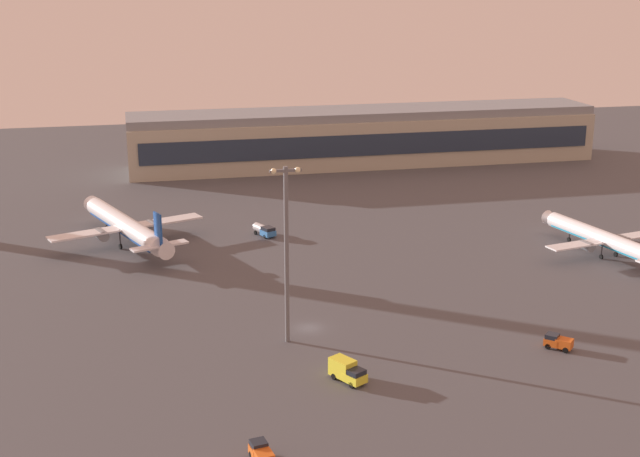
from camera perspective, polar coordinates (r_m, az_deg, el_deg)
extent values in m
plane|color=#4C4C51|center=(140.38, -0.74, -6.60)|extent=(416.00, 416.00, 0.00)
cube|color=#B2AD99|center=(260.93, 2.93, 5.85)|extent=(139.30, 22.00, 14.00)
cube|color=#263347|center=(250.22, 3.62, 5.54)|extent=(133.73, 0.40, 6.16)
cube|color=gray|center=(259.55, 2.96, 7.63)|extent=(139.30, 19.80, 2.40)
cylinder|color=white|center=(184.05, 18.16, -0.62)|extent=(9.44, 30.89, 3.26)
cone|color=white|center=(195.91, 14.96, 0.66)|extent=(3.45, 2.64, 3.10)
cube|color=white|center=(183.50, 18.33, -0.74)|extent=(27.57, 8.92, 0.30)
cylinder|color=slate|center=(180.59, 17.21, -1.11)|extent=(2.47, 3.41, 1.89)
cylinder|color=slate|center=(186.81, 19.39, -0.73)|extent=(2.47, 3.41, 1.89)
cube|color=#1984B2|center=(184.30, 18.14, -0.88)|extent=(8.62, 28.41, 0.31)
cylinder|color=#333338|center=(191.50, 16.16, -0.27)|extent=(0.24, 0.24, 3.04)
cylinder|color=black|center=(191.93, 16.12, -0.70)|extent=(0.53, 0.99, 0.94)
cylinder|color=#333338|center=(181.75, 18.12, -1.33)|extent=(0.24, 0.24, 3.04)
cylinder|color=black|center=(182.20, 18.08, -1.79)|extent=(0.53, 0.99, 0.94)
cylinder|color=#333338|center=(184.25, 19.00, -1.17)|extent=(0.24, 0.24, 3.04)
cylinder|color=black|center=(184.69, 18.95, -1.62)|extent=(0.53, 0.99, 0.94)
cylinder|color=white|center=(186.16, -12.74, 0.23)|extent=(16.81, 36.14, 3.92)
cone|color=white|center=(204.24, -14.74, 1.53)|extent=(4.36, 3.63, 3.73)
cone|color=white|center=(168.29, -10.29, -1.36)|extent=(4.32, 3.95, 3.53)
cube|color=white|center=(185.29, -12.62, 0.09)|extent=(32.36, 15.54, 0.36)
cube|color=white|center=(169.96, -10.56, -1.12)|extent=(11.50, 6.33, 0.36)
cube|color=#19479E|center=(169.32, -10.65, -0.08)|extent=(1.46, 3.20, 6.71)
cylinder|color=slate|center=(183.68, -14.26, -0.40)|extent=(3.44, 4.28, 2.27)
cylinder|color=slate|center=(187.45, -10.99, 0.15)|extent=(3.44, 4.28, 2.27)
cube|color=#19479E|center=(186.46, -12.72, -0.09)|extent=(15.39, 33.23, 0.37)
cylinder|color=#333338|center=(197.45, -13.95, 0.52)|extent=(0.29, 0.29, 3.66)
cylinder|color=black|center=(197.95, -13.91, 0.01)|extent=(0.79, 1.21, 1.14)
cylinder|color=#333338|center=(183.60, -13.08, -0.62)|extent=(0.29, 0.29, 3.66)
cylinder|color=black|center=(184.14, -13.04, -1.16)|extent=(0.79, 1.21, 1.14)
cylinder|color=#333338|center=(185.12, -11.76, -0.39)|extent=(0.29, 0.29, 3.66)
cylinder|color=black|center=(185.65, -11.73, -0.93)|extent=(0.79, 1.21, 1.14)
cube|color=#D85919|center=(137.71, 15.07, -7.22)|extent=(2.90, 2.90, 1.10)
cube|color=#1E232D|center=(137.36, 15.10, -6.88)|extent=(2.61, 2.61, 0.70)
cube|color=#D85919|center=(137.21, 15.84, -7.31)|extent=(3.06, 3.05, 1.40)
cylinder|color=black|center=(137.24, 14.83, -7.54)|extent=(0.86, 0.84, 0.90)
cylinder|color=black|center=(138.75, 15.04, -7.28)|extent=(0.86, 0.84, 0.90)
cylinder|color=black|center=(136.62, 15.92, -7.74)|extent=(0.86, 0.84, 0.90)
cylinder|color=black|center=(138.13, 16.11, -7.48)|extent=(0.86, 0.84, 0.90)
cube|color=#D85919|center=(105.34, -4.07, -14.42)|extent=(2.34, 2.42, 1.10)
cube|color=#1E232D|center=(104.88, -4.08, -14.00)|extent=(2.14, 2.14, 0.70)
cube|color=#D85919|center=(103.73, -3.72, -14.85)|extent=(2.31, 2.70, 1.40)
cylinder|color=black|center=(105.64, -4.56, -14.68)|extent=(0.45, 0.94, 0.90)
cylinder|color=black|center=(106.09, -3.66, -14.51)|extent=(0.45, 0.94, 0.90)
cube|color=#3372BF|center=(187.45, -3.45, -0.29)|extent=(3.43, 3.72, 1.20)
cube|color=#1E232D|center=(187.18, -3.46, -0.01)|extent=(3.10, 3.32, 0.70)
cylinder|color=silver|center=(189.51, -3.91, 0.02)|extent=(3.37, 4.57, 1.80)
cylinder|color=black|center=(187.85, -3.11, -0.43)|extent=(0.65, 0.94, 0.90)
cylinder|color=black|center=(186.74, -3.65, -0.55)|extent=(0.65, 0.94, 0.90)
cylinder|color=black|center=(190.92, -3.76, -0.17)|extent=(0.65, 0.94, 0.90)
cylinder|color=black|center=(189.82, -4.29, -0.28)|extent=(0.65, 0.94, 0.90)
cube|color=yellow|center=(121.86, 2.33, -9.82)|extent=(3.46, 3.58, 1.20)
cube|color=#1E232D|center=(121.44, 2.33, -9.42)|extent=(3.12, 3.20, 0.70)
cube|color=yellow|center=(123.13, 1.50, -9.16)|extent=(3.80, 4.27, 2.60)
cylinder|color=black|center=(122.56, 2.80, -9.98)|extent=(0.71, 0.93, 0.90)
cylinder|color=black|center=(121.22, 2.10, -10.29)|extent=(0.71, 0.93, 0.90)
cylinder|color=black|center=(124.78, 1.64, -9.46)|extent=(0.71, 0.93, 0.90)
cylinder|color=black|center=(123.47, 0.93, -9.75)|extent=(0.71, 0.93, 0.90)
cylinder|color=slate|center=(130.65, -2.22, -1.87)|extent=(0.70, 0.70, 27.86)
cube|color=slate|center=(127.09, -2.29, 3.85)|extent=(4.80, 0.40, 0.40)
sphere|color=#F9EAB2|center=(126.79, -3.09, 3.81)|extent=(0.90, 0.90, 0.90)
sphere|color=#F9EAB2|center=(127.42, -1.49, 3.89)|extent=(0.90, 0.90, 0.90)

